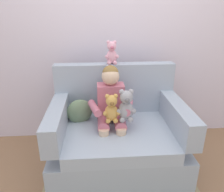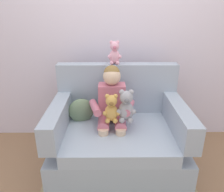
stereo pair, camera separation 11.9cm
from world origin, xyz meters
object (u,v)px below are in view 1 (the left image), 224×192
(throw_pillow, at_px, (80,112))
(plush_grey, at_px, (126,106))
(plush_pink_on_backrest, at_px, (112,53))
(plush_honey, at_px, (112,109))
(armchair, at_px, (117,138))
(seated_child, at_px, (111,105))

(throw_pillow, bearing_deg, plush_grey, -27.43)
(throw_pillow, bearing_deg, plush_pink_on_backrest, 31.46)
(plush_honey, xyz_separation_m, plush_grey, (0.13, 0.01, 0.02))
(throw_pillow, bearing_deg, armchair, -19.11)
(seated_child, distance_m, throw_pillow, 0.35)
(throw_pillow, bearing_deg, plush_honey, -37.83)
(plush_grey, xyz_separation_m, throw_pillow, (-0.44, 0.23, -0.15))
(armchair, bearing_deg, throw_pillow, 160.89)
(seated_child, xyz_separation_m, plush_grey, (0.13, -0.13, 0.04))
(armchair, relative_size, throw_pillow, 4.87)
(armchair, bearing_deg, seated_child, 151.83)
(plush_grey, bearing_deg, seated_child, 143.94)
(seated_child, relative_size, throw_pillow, 3.17)
(armchair, distance_m, plush_pink_on_backrest, 0.86)
(armchair, bearing_deg, plush_honey, -120.94)
(armchair, relative_size, plush_grey, 4.15)
(seated_child, bearing_deg, plush_pink_on_backrest, 76.38)
(armchair, height_order, plush_honey, armchair)
(armchair, height_order, seated_child, seated_child)
(plush_honey, distance_m, plush_pink_on_backrest, 0.61)
(armchair, bearing_deg, plush_pink_on_backrest, 95.12)
(plush_honey, bearing_deg, plush_grey, -18.17)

